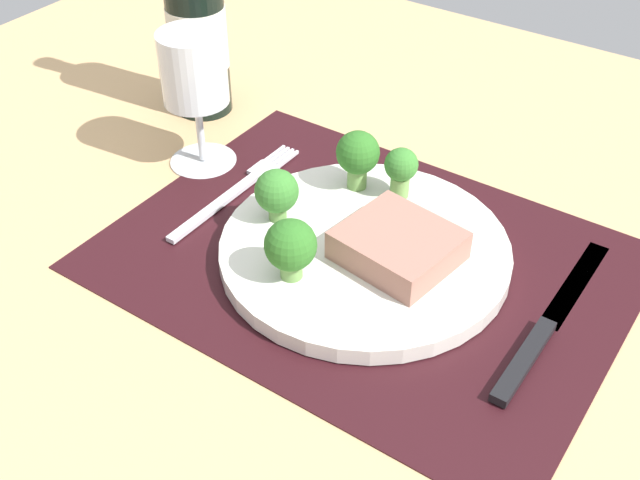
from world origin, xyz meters
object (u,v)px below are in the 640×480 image
object	(u,v)px
plate	(365,251)
wine_glass	(194,77)
steak	(399,244)
fork	(237,190)
wine_bottle	(196,24)
knife	(545,328)

from	to	relation	value
plate	wine_glass	xyz separation A→B (cm)	(-22.90, 4.05, 8.92)
steak	fork	world-z (taller)	steak
wine_bottle	wine_glass	world-z (taller)	wine_bottle
wine_glass	fork	bearing A→B (deg)	-21.10
plate	fork	distance (cm)	16.16
plate	steak	distance (cm)	4.01
steak	fork	bearing A→B (deg)	176.49
steak	wine_bottle	distance (cm)	36.81
knife	fork	bearing A→B (deg)	179.94
steak	wine_glass	xyz separation A→B (cm)	(-26.25, 3.82, 6.74)
steak	knife	world-z (taller)	steak
plate	fork	bearing A→B (deg)	174.95
plate	wine_bottle	xyz separation A→B (cm)	(-30.43, 12.98, 9.38)
steak	fork	size ratio (longest dim) A/B	0.49
fork	knife	bearing A→B (deg)	0.47
wine_bottle	plate	bearing A→B (deg)	-23.10
steak	wine_glass	distance (cm)	27.37
wine_bottle	wine_glass	distance (cm)	11.69
plate	steak	bearing A→B (deg)	3.90
steak	wine_bottle	size ratio (longest dim) A/B	0.34
plate	wine_bottle	size ratio (longest dim) A/B	0.94
wine_bottle	wine_glass	xyz separation A→B (cm)	(7.53, -8.93, -0.45)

